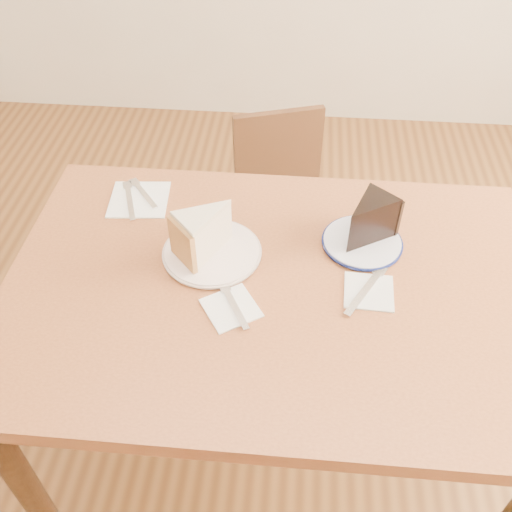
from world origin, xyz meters
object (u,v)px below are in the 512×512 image
at_px(chair_far, 285,211).
at_px(chocolate_cake, 366,224).
at_px(carrot_cake, 208,232).
at_px(plate_cream, 212,252).
at_px(plate_navy, 362,242).
at_px(table, 274,312).

height_order(chair_far, chocolate_cake, chocolate_cake).
bearing_deg(carrot_cake, plate_cream, 8.08).
xyz_separation_m(plate_cream, chocolate_cake, (0.35, 0.07, 0.05)).
xyz_separation_m(chair_far, chocolate_cake, (0.20, -0.52, 0.41)).
relative_size(plate_cream, carrot_cake, 1.70).
height_order(plate_navy, carrot_cake, carrot_cake).
bearing_deg(chair_far, table, 72.06).
xyz_separation_m(plate_navy, chocolate_cake, (0.00, 0.00, 0.05)).
xyz_separation_m(table, chocolate_cake, (0.20, 0.15, 0.16)).
bearing_deg(carrot_cake, chair_far, 122.77).
relative_size(plate_navy, carrot_cake, 1.40).
relative_size(chair_far, plate_navy, 3.99).
relative_size(chair_far, chocolate_cake, 5.66).
distance_m(chair_far, plate_cream, 0.70).
distance_m(carrot_cake, chocolate_cake, 0.36).
bearing_deg(plate_navy, plate_cream, -169.38).
xyz_separation_m(chair_far, carrot_cake, (-0.16, -0.58, 0.41)).
height_order(plate_cream, chocolate_cake, chocolate_cake).
bearing_deg(chair_far, carrot_cake, 57.08).
bearing_deg(plate_navy, carrot_cake, -170.35).
distance_m(table, carrot_cake, 0.24).
xyz_separation_m(plate_cream, plate_navy, (0.35, 0.07, 0.00)).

